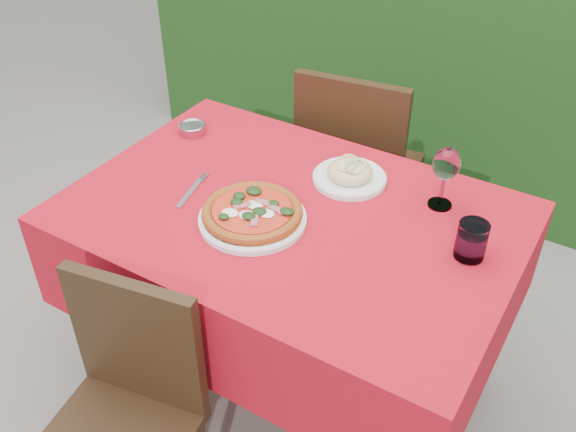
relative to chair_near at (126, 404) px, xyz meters
The scene contains 10 objects.
ground 0.77m from the chair_near, 77.78° to the left, with size 60.00×60.00×0.00m, color #635E5A.
dining_table 0.63m from the chair_near, 77.78° to the left, with size 1.26×0.86×0.75m.
chair_near is the anchor object (origin of this frame).
chair_far 1.24m from the chair_near, 88.93° to the left, with size 0.46×0.46×0.91m.
pizza_plate 0.59m from the chair_near, 82.47° to the left, with size 0.35×0.35×0.06m.
pasta_plate 0.90m from the chair_near, 76.26° to the left, with size 0.22×0.22×0.06m.
water_glass 0.97m from the chair_near, 46.97° to the left, with size 0.08×0.08×0.10m.
wine_glass 1.05m from the chair_near, 60.36° to the left, with size 0.08×0.08×0.19m.
fork 0.61m from the chair_near, 107.98° to the left, with size 0.03×0.20×0.01m, color silver.
steel_ramekin 0.94m from the chair_near, 115.47° to the left, with size 0.08×0.08×0.03m, color #ADADB4.
Camera 1 is at (0.75, -1.25, 1.82)m, focal length 40.00 mm.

